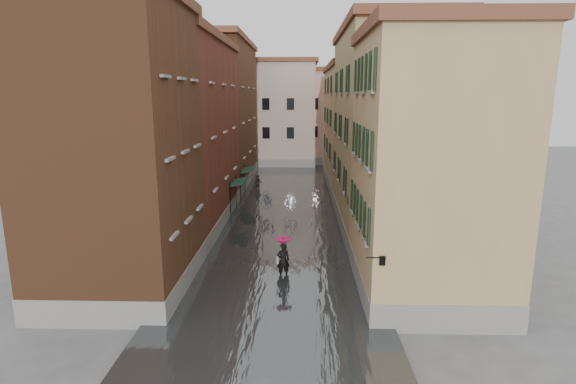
# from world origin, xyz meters

# --- Properties ---
(ground) EXTENTS (120.00, 120.00, 0.00)m
(ground) POSITION_xyz_m (0.00, 0.00, 0.00)
(ground) COLOR #58595B
(ground) RESTS_ON ground
(floodwater) EXTENTS (10.00, 60.00, 0.20)m
(floodwater) POSITION_xyz_m (0.00, 13.00, 0.10)
(floodwater) COLOR #424749
(floodwater) RESTS_ON ground
(building_left_near) EXTENTS (6.00, 8.00, 13.00)m
(building_left_near) POSITION_xyz_m (-7.00, -2.00, 6.50)
(building_left_near) COLOR brown
(building_left_near) RESTS_ON ground
(building_left_mid) EXTENTS (6.00, 14.00, 12.50)m
(building_left_mid) POSITION_xyz_m (-7.00, 9.00, 6.25)
(building_left_mid) COLOR brown
(building_left_mid) RESTS_ON ground
(building_left_far) EXTENTS (6.00, 16.00, 14.00)m
(building_left_far) POSITION_xyz_m (-7.00, 24.00, 7.00)
(building_left_far) COLOR brown
(building_left_far) RESTS_ON ground
(building_right_near) EXTENTS (6.00, 8.00, 11.50)m
(building_right_near) POSITION_xyz_m (7.00, -2.00, 5.75)
(building_right_near) COLOR tan
(building_right_near) RESTS_ON ground
(building_right_mid) EXTENTS (6.00, 14.00, 13.00)m
(building_right_mid) POSITION_xyz_m (7.00, 9.00, 6.50)
(building_right_mid) COLOR #948259
(building_right_mid) RESTS_ON ground
(building_right_far) EXTENTS (6.00, 16.00, 11.50)m
(building_right_far) POSITION_xyz_m (7.00, 24.00, 5.75)
(building_right_far) COLOR tan
(building_right_far) RESTS_ON ground
(building_end_cream) EXTENTS (12.00, 9.00, 13.00)m
(building_end_cream) POSITION_xyz_m (-3.00, 38.00, 6.50)
(building_end_cream) COLOR #B5A090
(building_end_cream) RESTS_ON ground
(building_end_pink) EXTENTS (10.00, 9.00, 12.00)m
(building_end_pink) POSITION_xyz_m (6.00, 40.00, 6.00)
(building_end_pink) COLOR tan
(building_end_pink) RESTS_ON ground
(awning_near) EXTENTS (1.09, 3.05, 2.80)m
(awning_near) POSITION_xyz_m (-3.49, 11.81, 2.47)
(awning_near) COLOR #152F21
(awning_near) RESTS_ON ground
(awning_far) EXTENTS (1.09, 3.17, 2.80)m
(awning_far) POSITION_xyz_m (-3.48, 17.61, 2.47)
(awning_far) COLOR #152F21
(awning_far) RESTS_ON ground
(wall_lantern) EXTENTS (0.71, 0.22, 0.35)m
(wall_lantern) POSITION_xyz_m (4.33, -6.00, 3.01)
(wall_lantern) COLOR black
(wall_lantern) RESTS_ON ground
(window_planters) EXTENTS (0.59, 8.12, 0.84)m
(window_planters) POSITION_xyz_m (4.12, -0.74, 3.51)
(window_planters) COLOR brown
(window_planters) RESTS_ON ground
(pedestrian_main) EXTENTS (0.86, 0.86, 2.06)m
(pedestrian_main) POSITION_xyz_m (0.41, -0.67, 1.19)
(pedestrian_main) COLOR black
(pedestrian_main) RESTS_ON ground
(pedestrian_far) EXTENTS (0.76, 0.60, 1.52)m
(pedestrian_far) POSITION_xyz_m (-2.82, 20.39, 0.76)
(pedestrian_far) COLOR black
(pedestrian_far) RESTS_ON ground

